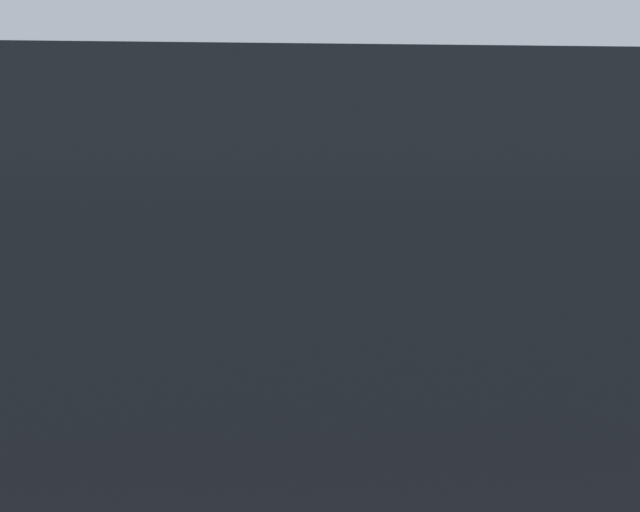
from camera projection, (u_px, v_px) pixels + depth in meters
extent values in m
cylinder|color=slate|center=(253.00, 462.00, 3.98)|extent=(0.07, 0.07, 1.13)
cylinder|color=slate|center=(252.00, 238.00, 3.92)|extent=(0.19, 0.19, 0.27)
sphere|color=silver|center=(252.00, 184.00, 3.91)|extent=(0.18, 0.18, 0.18)
cube|color=black|center=(255.00, 220.00, 3.82)|extent=(0.10, 0.01, 0.07)
cube|color=green|center=(256.00, 256.00, 3.83)|extent=(0.11, 0.01, 0.09)
cylinder|color=slate|center=(465.00, 484.00, 4.29)|extent=(0.15, 0.15, 0.83)
cylinder|color=slate|center=(415.00, 492.00, 4.19)|extent=(0.15, 0.15, 0.83)
cube|color=beige|center=(442.00, 272.00, 4.18)|extent=(0.48, 0.36, 0.62)
sphere|color=#936B4C|center=(443.00, 143.00, 4.15)|extent=(0.22, 0.22, 0.22)
cylinder|color=beige|center=(507.00, 263.00, 4.30)|extent=(0.09, 0.09, 0.59)
cylinder|color=beige|center=(402.00, 244.00, 3.90)|extent=(0.25, 0.45, 0.51)
cube|color=black|center=(612.00, 275.00, 2.19)|extent=(2.11, 1.61, 0.64)
cylinder|color=gray|center=(271.00, 268.00, 5.90)|extent=(24.00, 0.06, 0.06)
cylinder|color=gray|center=(271.00, 364.00, 5.94)|extent=(24.00, 0.05, 0.05)
cylinder|color=gray|center=(34.00, 379.00, 5.82)|extent=(0.06, 0.06, 1.00)
cylinder|color=gray|center=(499.00, 370.00, 6.06)|extent=(0.06, 0.06, 1.00)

